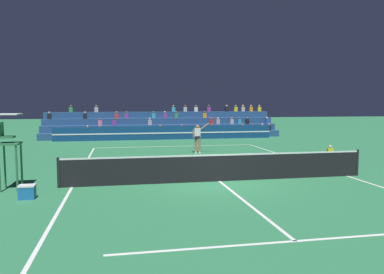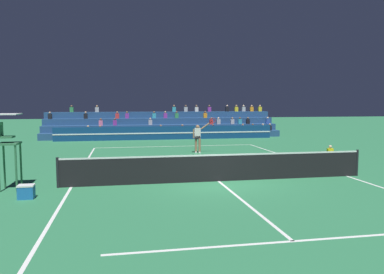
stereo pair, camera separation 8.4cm
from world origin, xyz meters
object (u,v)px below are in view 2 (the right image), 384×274
umpire_chair (8,141)px  ball_kid_courtside (330,155)px  tennis_ball (111,168)px  tennis_player (198,137)px  equipment_cooler (26,192)px

umpire_chair → ball_kid_courtside: umpire_chair is taller
ball_kid_courtside → tennis_ball: (-11.18, -0.22, -0.30)m
ball_kid_courtside → tennis_player: 7.56m
tennis_ball → equipment_cooler: (-2.49, -4.99, 0.19)m
tennis_player → equipment_cooler: size_ratio=4.39×
equipment_cooler → tennis_ball: bearing=63.4°
tennis_ball → equipment_cooler: 5.58m
ball_kid_courtside → tennis_player: bearing=144.2°
umpire_chair → tennis_ball: 5.19m
ball_kid_courtside → tennis_ball: ball_kid_courtside is taller
umpire_chair → equipment_cooler: 2.24m
tennis_ball → equipment_cooler: equipment_cooler is taller
umpire_chair → equipment_cooler: size_ratio=5.34×
umpire_chair → ball_kid_courtside: size_ratio=3.16×
tennis_ball → tennis_player: bearing=42.4°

